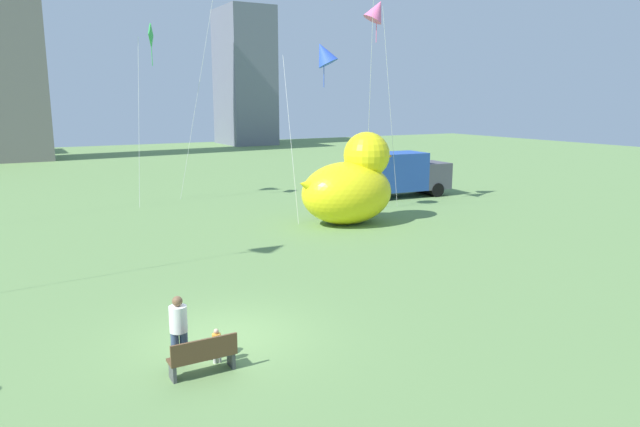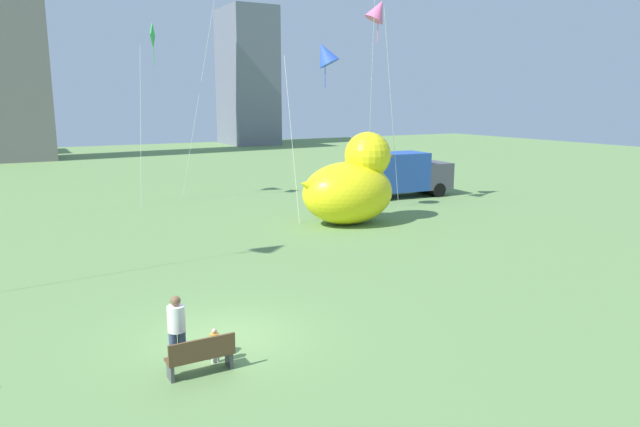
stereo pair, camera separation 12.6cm
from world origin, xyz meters
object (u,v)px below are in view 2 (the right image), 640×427
object	(u,v)px
person_child	(215,344)
kite_blue	(325,54)
person_adult	(177,327)
giant_inflatable_duck	(351,185)
park_bench	(201,355)
box_truck	(400,174)
kite_pink	(378,11)
kite_green	(152,42)

from	to	relation	value
person_child	kite_blue	size ratio (longest dim) A/B	0.09
person_adult	person_child	world-z (taller)	person_adult
giant_inflatable_duck	kite_blue	distance (m)	6.93
person_adult	kite_blue	xyz separation A→B (m)	(11.73, 13.99, 7.52)
park_bench	person_adult	bearing A→B (deg)	113.69
box_truck	person_child	bearing A→B (deg)	-136.27
person_child	box_truck	bearing A→B (deg)	43.73
box_truck	kite_pink	size ratio (longest dim) A/B	0.56
person_child	box_truck	distance (m)	25.12
person_child	kite_blue	bearing A→B (deg)	52.62
person_child	kite_blue	xyz separation A→B (m)	(10.94, 14.31, 7.98)
park_bench	box_truck	bearing A→B (deg)	43.71
person_adult	kite_pink	world-z (taller)	kite_pink
box_truck	kite_green	bearing A→B (deg)	161.83
kite_green	kite_pink	size ratio (longest dim) A/B	0.89
park_bench	kite_blue	distance (m)	20.28
box_truck	kite_green	size ratio (longest dim) A/B	0.63
person_child	kite_pink	world-z (taller)	kite_pink
box_truck	park_bench	bearing A→B (deg)	-136.29
person_adult	kite_blue	size ratio (longest dim) A/B	0.18
park_bench	kite_green	bearing A→B (deg)	78.88
person_adult	kite_green	distance (m)	23.75
park_bench	box_truck	xyz separation A→B (m)	(18.60, 17.79, 0.98)
person_adult	person_child	distance (m)	0.97
kite_green	kite_pink	distance (m)	12.88
kite_green	kite_blue	bearing A→B (deg)	-47.77
giant_inflatable_duck	kite_pink	bearing A→B (deg)	41.67
box_truck	person_adult	bearing A→B (deg)	-138.03
kite_pink	kite_blue	distance (m)	4.58
giant_inflatable_duck	kite_blue	world-z (taller)	kite_blue
person_adult	kite_pink	bearing A→B (deg)	43.66
kite_blue	box_truck	bearing A→B (deg)	22.89
giant_inflatable_duck	box_truck	world-z (taller)	giant_inflatable_duck
person_adult	giant_inflatable_duck	distance (m)	16.66
person_adult	person_child	size ratio (longest dim) A/B	1.99
person_child	person_adult	bearing A→B (deg)	158.05
person_child	kite_green	bearing A→B (deg)	79.83
kite_blue	person_adult	bearing A→B (deg)	-129.98
kite_blue	giant_inflatable_duck	bearing A→B (deg)	-85.52
giant_inflatable_duck	kite_green	distance (m)	14.43
kite_pink	giant_inflatable_duck	bearing A→B (deg)	-138.33
box_truck	kite_blue	size ratio (longest dim) A/B	0.71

